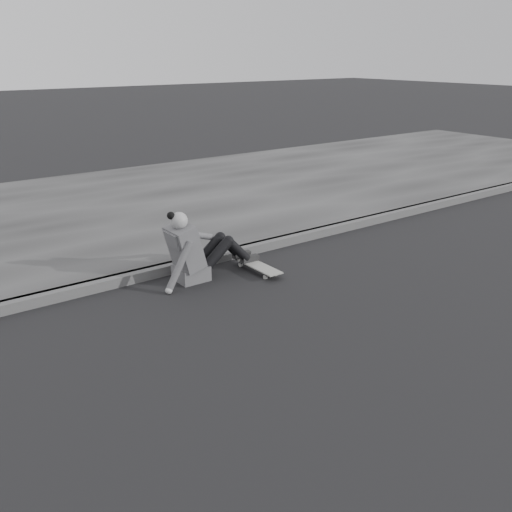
# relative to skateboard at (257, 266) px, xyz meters

# --- Properties ---
(ground) EXTENTS (80.00, 80.00, 0.00)m
(ground) POSITION_rel_skateboard_xyz_m (0.30, -1.97, -0.07)
(ground) COLOR black
(ground) RESTS_ON ground
(curb) EXTENTS (24.00, 0.16, 0.12)m
(curb) POSITION_rel_skateboard_xyz_m (0.30, 0.61, -0.01)
(curb) COLOR #4A4A4A
(curb) RESTS_ON ground
(sidewalk) EXTENTS (24.00, 6.00, 0.12)m
(sidewalk) POSITION_rel_skateboard_xyz_m (0.30, 3.63, -0.01)
(sidewalk) COLOR #363636
(sidewalk) RESTS_ON ground
(skateboard) EXTENTS (0.20, 0.78, 0.09)m
(skateboard) POSITION_rel_skateboard_xyz_m (0.00, 0.00, 0.00)
(skateboard) COLOR #9E9F99
(skateboard) RESTS_ON ground
(seated_woman) EXTENTS (1.38, 0.46, 0.88)m
(seated_woman) POSITION_rel_skateboard_xyz_m (-0.73, 0.25, 0.29)
(seated_woman) COLOR #505052
(seated_woman) RESTS_ON ground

